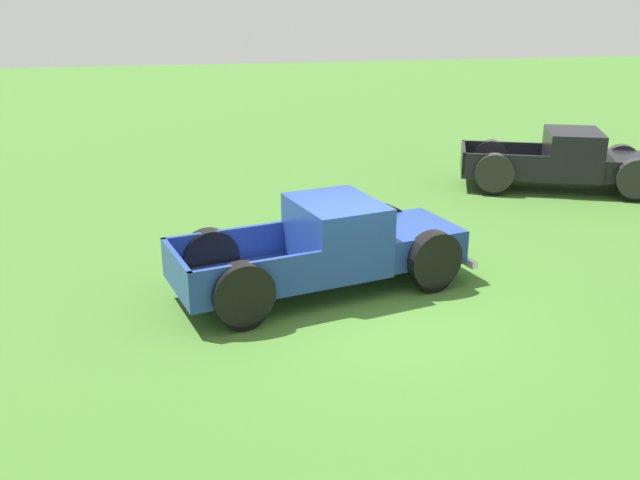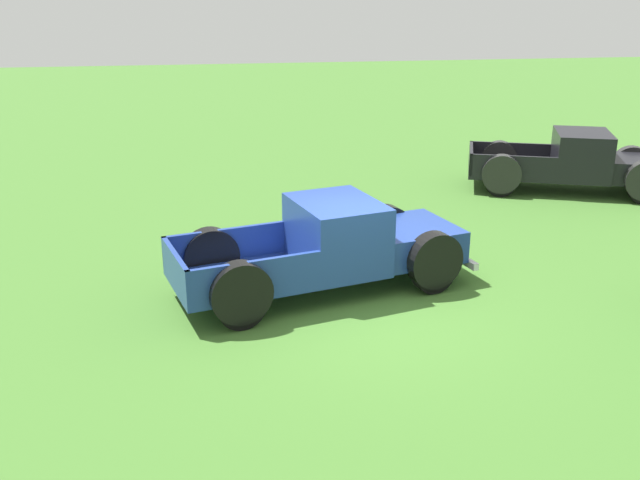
% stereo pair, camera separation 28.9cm
% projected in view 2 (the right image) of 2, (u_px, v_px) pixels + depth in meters
% --- Properties ---
extents(ground_plane, '(80.00, 80.00, 0.00)m').
position_uv_depth(ground_plane, '(368.00, 308.00, 11.38)').
color(ground_plane, '#3D6B28').
extents(pickup_truck_foreground, '(2.96, 5.31, 1.54)m').
position_uv_depth(pickup_truck_foreground, '(340.00, 246.00, 11.95)').
color(pickup_truck_foreground, navy).
rests_on(pickup_truck_foreground, ground_plane).
extents(pickup_truck_behind_right, '(3.42, 5.25, 1.51)m').
position_uv_depth(pickup_truck_behind_right, '(583.00, 164.00, 17.67)').
color(pickup_truck_behind_right, black).
rests_on(pickup_truck_behind_right, ground_plane).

